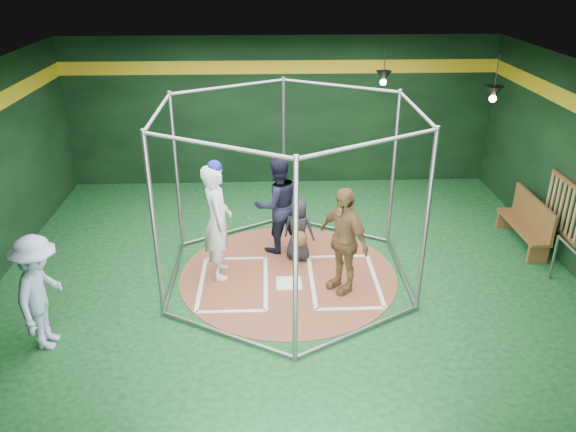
{
  "coord_description": "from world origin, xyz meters",
  "views": [
    {
      "loc": [
        -0.34,
        -8.5,
        5.11
      ],
      "look_at": [
        0.0,
        0.1,
        1.1
      ],
      "focal_mm": 35.0,
      "sensor_mm": 36.0,
      "label": 1
    }
  ],
  "objects_px": {
    "dugout_bench": "(528,221)",
    "visitor_leopard": "(343,240)",
    "batter_figure": "(217,220)",
    "umpire": "(277,205)"
  },
  "relations": [
    {
      "from": "visitor_leopard",
      "to": "dugout_bench",
      "type": "relative_size",
      "value": 1.1
    },
    {
      "from": "umpire",
      "to": "dugout_bench",
      "type": "xyz_separation_m",
      "value": [
        4.79,
        0.02,
        -0.44
      ]
    },
    {
      "from": "dugout_bench",
      "to": "visitor_leopard",
      "type": "bearing_deg",
      "value": -158.86
    },
    {
      "from": "batter_figure",
      "to": "umpire",
      "type": "bearing_deg",
      "value": 40.64
    },
    {
      "from": "dugout_bench",
      "to": "umpire",
      "type": "bearing_deg",
      "value": -179.72
    },
    {
      "from": "batter_figure",
      "to": "umpire",
      "type": "distance_m",
      "value": 1.37
    },
    {
      "from": "visitor_leopard",
      "to": "umpire",
      "type": "bearing_deg",
      "value": -179.46
    },
    {
      "from": "umpire",
      "to": "dugout_bench",
      "type": "height_order",
      "value": "umpire"
    },
    {
      "from": "visitor_leopard",
      "to": "umpire",
      "type": "xyz_separation_m",
      "value": [
        -1.04,
        1.43,
        0.01
      ]
    },
    {
      "from": "umpire",
      "to": "visitor_leopard",
      "type": "bearing_deg",
      "value": 103.17
    }
  ]
}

